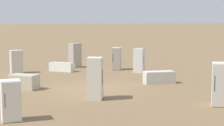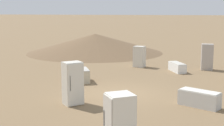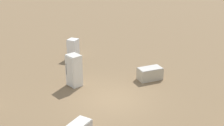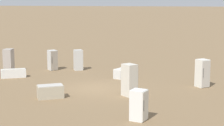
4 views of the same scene
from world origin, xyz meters
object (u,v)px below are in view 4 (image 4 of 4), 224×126
Objects in this scene: discarded_fridge_4 at (124,73)px; discarded_fridge_9 at (130,80)px; discarded_fridge_5 at (78,60)px; discarded_fridge_2 at (9,61)px; discarded_fridge_6 at (139,105)px; discarded_fridge_0 at (13,73)px; discarded_fridge_1 at (202,73)px; discarded_fridge_7 at (50,92)px; discarded_fridge_8 at (53,60)px.

discarded_fridge_4 is 0.98× the size of discarded_fridge_9.
discarded_fridge_2 is at bearing -98.86° from discarded_fridge_5.
discarded_fridge_0 is at bearing -111.48° from discarded_fridge_6.
discarded_fridge_2 is 0.97× the size of discarded_fridge_9.
discarded_fridge_2 is 9.36m from discarded_fridge_4.
discarded_fridge_1 is (-1.84, 13.46, 0.60)m from discarded_fridge_0.
discarded_fridge_7 is (6.12, -7.84, -0.53)m from discarded_fridge_1.
discarded_fridge_2 is at bearing -157.89° from discarded_fridge_4.
discarded_fridge_1 is at bearing 88.55° from discarded_fridge_7.
discarded_fridge_2 is 1.11× the size of discarded_fridge_5.
discarded_fridge_5 is 13.83m from discarded_fridge_6.
discarded_fridge_4 is 4.75m from discarded_fridge_5.
discarded_fridge_1 is 9.96m from discarded_fridge_7.
discarded_fridge_9 is at bearing 39.96° from discarded_fridge_0.
discarded_fridge_2 is 3.49m from discarded_fridge_8.
discarded_fridge_2 reaches higher than discarded_fridge_8.
discarded_fridge_1 is 1.25× the size of discarded_fridge_6.
discarded_fridge_6 is 0.90× the size of discarded_fridge_8.
discarded_fridge_5 is 9.39m from discarded_fridge_9.
discarded_fridge_9 reaches higher than discarded_fridge_5.
discarded_fridge_5 is at bearing 167.14° from discarded_fridge_9.
discarded_fridge_6 is (9.38, 4.03, 0.38)m from discarded_fridge_4.
discarded_fridge_9 reaches higher than discarded_fridge_0.
discarded_fridge_4 is (-1.12, -5.86, -0.56)m from discarded_fridge_1.
discarded_fridge_2 is 9.44m from discarded_fridge_7.
discarded_fridge_0 is 5.50m from discarded_fridge_5.
discarded_fridge_6 is at bearing 30.03° from discarded_fridge_1.
discarded_fridge_1 reaches higher than discarded_fridge_8.
discarded_fridge_5 is at bearing 175.50° from discarded_fridge_4.
discarded_fridge_6 is at bearing 82.14° from discarded_fridge_8.
discarded_fridge_8 is (0.67, -2.01, -0.02)m from discarded_fridge_5.
discarded_fridge_2 is 1.14× the size of discarded_fridge_8.
discarded_fridge_4 is at bearing 145.09° from discarded_fridge_9.
discarded_fridge_1 is at bearing 174.94° from discarded_fridge_6.
discarded_fridge_8 is (-10.24, -10.51, 0.08)m from discarded_fridge_6.
discarded_fridge_6 is (6.42, 11.63, 0.42)m from discarded_fridge_0.
discarded_fridge_8 is at bearing -173.11° from discarded_fridge_4.
discarded_fridge_0 is 0.97× the size of discarded_fridge_2.
discarded_fridge_2 is at bearing -166.49° from discarded_fridge_9.
discarded_fridge_5 is 1.02× the size of discarded_fridge_7.
discarded_fridge_5 is 1.03× the size of discarded_fridge_8.
discarded_fridge_8 reaches higher than discarded_fridge_4.
discarded_fridge_4 is at bearing 118.83° from discarded_fridge_8.
discarded_fridge_7 reaches higher than discarded_fridge_0.
discarded_fridge_7 is 1.01× the size of discarded_fridge_8.
discarded_fridge_0 is 13.29m from discarded_fridge_6.
discarded_fridge_0 is 1.09× the size of discarded_fridge_7.
discarded_fridge_7 is (4.28, 5.62, 0.07)m from discarded_fridge_0.
discarded_fridge_8 is 10.50m from discarded_fridge_9.
discarded_fridge_4 is 5.58m from discarded_fridge_9.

